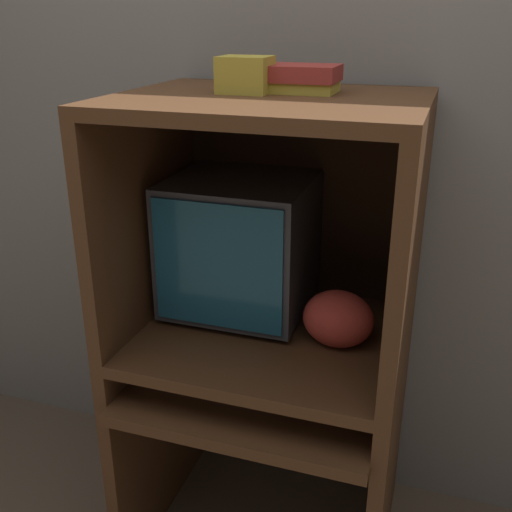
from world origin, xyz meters
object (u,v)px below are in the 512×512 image
Objects in this scene: storage_box at (245,75)px; snack_bag at (338,319)px; crt_monitor at (240,245)px; book_stack at (300,78)px; keyboard at (213,379)px; mouse at (308,400)px.

snack_bag is at bearing -8.24° from storage_box.
crt_monitor is 2.06× the size of book_stack.
keyboard is (-0.00, -0.24, -0.33)m from crt_monitor.
crt_monitor reaches higher than snack_bag.
storage_box is at bearing 72.07° from keyboard.
crt_monitor is 0.52m from storage_box.
mouse is at bearing -2.97° from keyboard.
book_stack is at bearing -8.30° from crt_monitor.
mouse is 0.89m from storage_box.
book_stack is (-0.11, 0.23, 0.83)m from mouse.
mouse is at bearing -35.66° from storage_box.
storage_box is at bearing -156.47° from book_stack.
mouse is 0.51× the size of storage_box.
snack_bag is 0.66m from book_stack.
mouse reaches higher than keyboard.
storage_box reaches higher than mouse.
mouse is (0.29, -0.01, 0.00)m from keyboard.
crt_monitor is 2.12× the size of snack_bag.
crt_monitor is at bearing 171.70° from book_stack.
crt_monitor is 3.21× the size of storage_box.
storage_box is at bearing -59.48° from crt_monitor.
mouse is 0.34× the size of snack_bag.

